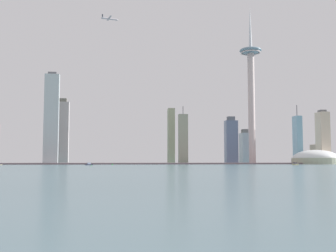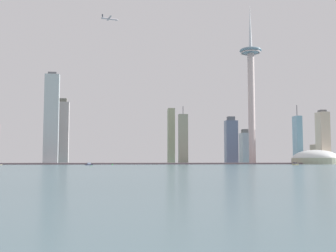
# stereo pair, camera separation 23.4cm
# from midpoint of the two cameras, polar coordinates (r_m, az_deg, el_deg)

# --- Properties ---
(ground_plane) EXTENTS (6000.00, 6000.00, 0.00)m
(ground_plane) POSITION_cam_midpoint_polar(r_m,az_deg,el_deg) (280.31, 2.16, -6.42)
(ground_plane) COLOR slate
(waterfront_pier) EXTENTS (988.51, 75.83, 2.68)m
(waterfront_pier) POSITION_cam_midpoint_polar(r_m,az_deg,el_deg) (778.91, -4.14, -5.26)
(waterfront_pier) COLOR #715C62
(waterfront_pier) RESTS_ON ground
(observation_tower) EXTENTS (45.28, 45.28, 330.20)m
(observation_tower) POSITION_cam_midpoint_polar(r_m,az_deg,el_deg) (859.03, 11.54, 6.26)
(observation_tower) COLOR beige
(observation_tower) RESTS_ON ground
(stadium_dome) EXTENTS (92.18, 92.18, 32.06)m
(stadium_dome) POSITION_cam_midpoint_polar(r_m,az_deg,el_deg) (861.45, 19.94, -4.35)
(stadium_dome) COLOR #AAAE91
(stadium_dome) RESTS_ON ground
(skyscraper_0) EXTENTS (21.92, 26.48, 41.89)m
(skyscraper_0) POSITION_cam_midpoint_polar(r_m,az_deg,el_deg) (954.40, 20.18, -3.71)
(skyscraper_0) COLOR tan
(skyscraper_0) RESTS_ON ground
(skyscraper_1) EXTENTS (13.87, 22.04, 120.70)m
(skyscraper_1) POSITION_cam_midpoint_polar(r_m,az_deg,el_deg) (889.56, 0.43, -1.41)
(skyscraper_1) COLOR #9CA381
(skyscraper_1) RESTS_ON ground
(skyscraper_2) EXTENTS (19.97, 26.53, 111.60)m
(skyscraper_2) POSITION_cam_midpoint_polar(r_m,az_deg,el_deg) (900.77, 20.86, -1.52)
(skyscraper_2) COLOR beige
(skyscraper_2) RESTS_ON ground
(skyscraper_3) EXTENTS (18.80, 12.90, 119.54)m
(skyscraper_3) POSITION_cam_midpoint_polar(r_m,az_deg,el_deg) (841.13, 2.12, -1.82)
(skyscraper_3) COLOR gray
(skyscraper_3) RESTS_ON ground
(skyscraper_4) EXTENTS (12.58, 21.59, 122.01)m
(skyscraper_4) POSITION_cam_midpoint_polar(r_m,az_deg,el_deg) (883.38, 17.69, -1.86)
(skyscraper_4) COLOR #76A7BC
(skyscraper_4) RESTS_ON ground
(skyscraper_5) EXTENTS (18.98, 27.63, 76.21)m
(skyscraper_5) POSITION_cam_midpoint_polar(r_m,az_deg,el_deg) (920.69, 10.72, -2.99)
(skyscraper_5) COLOR #92A4AB
(skyscraper_5) RESTS_ON ground
(skyscraper_6) EXTENTS (27.84, 12.03, 180.62)m
(skyscraper_6) POSITION_cam_midpoint_polar(r_m,az_deg,el_deg) (825.20, -16.02, 1.03)
(skyscraper_6) COLOR #B0C0C2
(skyscraper_6) RESTS_ON ground
(skyscraper_9) EXTENTS (24.95, 19.05, 98.47)m
(skyscraper_9) POSITION_cam_midpoint_polar(r_m,az_deg,el_deg) (857.18, 8.82, -2.15)
(skyscraper_9) COLOR slate
(skyscraper_9) RESTS_ON ground
(skyscraper_12) EXTENTS (26.19, 12.36, 135.28)m
(skyscraper_12) POSITION_cam_midpoint_polar(r_m,az_deg,el_deg) (865.63, -14.59, -0.83)
(skyscraper_12) COLOR #A9A4A0
(skyscraper_12) RESTS_ON ground
(boat_2) EXTENTS (5.71, 15.18, 4.18)m
(boat_2) POSITION_cam_midpoint_polar(r_m,az_deg,el_deg) (676.48, 17.39, -5.11)
(boat_2) COLOR beige
(boat_2) RESTS_ON ground
(boat_3) EXTENTS (12.62, 7.06, 4.01)m
(boat_3) POSITION_cam_midpoint_polar(r_m,az_deg,el_deg) (654.40, -11.00, -5.27)
(boat_3) COLOR #202338
(boat_3) RESTS_ON ground
(channel_buoy_0) EXTENTS (1.74, 1.74, 2.44)m
(channel_buoy_0) POSITION_cam_midpoint_polar(r_m,az_deg,el_deg) (665.81, -7.79, -5.32)
(channel_buoy_0) COLOR green
(channel_buoy_0) RESTS_ON ground
(channel_buoy_1) EXTENTS (1.03, 1.03, 2.06)m
(channel_buoy_1) POSITION_cam_midpoint_polar(r_m,az_deg,el_deg) (551.44, -10.72, -5.43)
(channel_buoy_1) COLOR green
(channel_buoy_1) RESTS_ON ground
(airplane) EXTENTS (28.99, 25.72, 8.01)m
(airplane) POSITION_cam_midpoint_polar(r_m,az_deg,el_deg) (721.69, -8.18, 14.65)
(airplane) COLOR #BCB3BB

